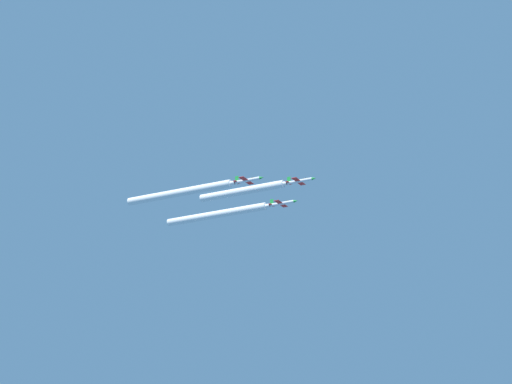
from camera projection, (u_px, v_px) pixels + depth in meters
jet_lead at (301, 181)px, 386.10m from camera, size 7.39×10.76×2.59m
jet_left_wingman at (283, 203)px, 400.86m from camera, size 7.39×10.76×2.59m
jet_right_wingman at (248, 180)px, 381.25m from camera, size 7.39×10.76×2.59m
smoke_trail_lead at (243, 191)px, 395.00m from camera, size 2.55×31.99×2.55m
smoke_trail_left_wingman at (218, 214)px, 411.43m from camera, size 2.55×39.86×2.55m
smoke_trail_right_wingman at (181, 192)px, 391.89m from camera, size 2.55×40.24×2.55m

